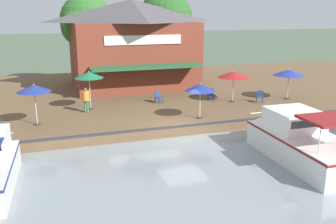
{
  "coord_description": "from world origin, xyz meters",
  "views": [
    {
      "loc": [
        18.95,
        -7.22,
        6.99
      ],
      "look_at": [
        -1.0,
        -0.59,
        1.3
      ],
      "focal_mm": 40.0,
      "sensor_mm": 36.0,
      "label": 1
    }
  ],
  "objects_px": {
    "patio_umbrella_mid_patio_left": "(89,75)",
    "person_near_entrance": "(86,97)",
    "cafe_chair_under_first_umbrella": "(260,96)",
    "waterfront_restaurant": "(132,43)",
    "motorboat_outer_channel": "(296,139)",
    "tree_downstream_bank": "(85,22)",
    "tree_upstream_bank": "(164,20)",
    "patio_umbrella_mid_patio_right": "(234,74)",
    "patio_umbrella_by_entrance": "(34,88)",
    "patio_umbrella_near_quay_edge": "(200,87)",
    "patio_umbrella_back_row": "(289,72)",
    "cafe_chair_facing_river": "(158,96)",
    "cafe_chair_far_corner_seat": "(211,94)"
  },
  "relations": [
    {
      "from": "waterfront_restaurant",
      "to": "person_near_entrance",
      "type": "distance_m",
      "value": 9.75
    },
    {
      "from": "patio_umbrella_by_entrance",
      "to": "cafe_chair_facing_river",
      "type": "xyz_separation_m",
      "value": [
        -2.9,
        8.25,
        -1.68
      ]
    },
    {
      "from": "patio_umbrella_back_row",
      "to": "cafe_chair_far_corner_seat",
      "type": "height_order",
      "value": "patio_umbrella_back_row"
    },
    {
      "from": "waterfront_restaurant",
      "to": "patio_umbrella_mid_patio_left",
      "type": "distance_m",
      "value": 8.65
    },
    {
      "from": "cafe_chair_far_corner_seat",
      "to": "motorboat_outer_channel",
      "type": "distance_m",
      "value": 10.12
    },
    {
      "from": "motorboat_outer_channel",
      "to": "patio_umbrella_back_row",
      "type": "bearing_deg",
      "value": 146.83
    },
    {
      "from": "cafe_chair_facing_river",
      "to": "tree_downstream_bank",
      "type": "distance_m",
      "value": 12.1
    },
    {
      "from": "patio_umbrella_near_quay_edge",
      "to": "motorboat_outer_channel",
      "type": "height_order",
      "value": "patio_umbrella_near_quay_edge"
    },
    {
      "from": "patio_umbrella_mid_patio_right",
      "to": "patio_umbrella_by_entrance",
      "type": "bearing_deg",
      "value": -83.26
    },
    {
      "from": "patio_umbrella_near_quay_edge",
      "to": "patio_umbrella_mid_patio_left",
      "type": "bearing_deg",
      "value": -125.61
    },
    {
      "from": "patio_umbrella_mid_patio_left",
      "to": "waterfront_restaurant",
      "type": "bearing_deg",
      "value": 147.24
    },
    {
      "from": "patio_umbrella_mid_patio_left",
      "to": "tree_downstream_bank",
      "type": "height_order",
      "value": "tree_downstream_bank"
    },
    {
      "from": "waterfront_restaurant",
      "to": "tree_upstream_bank",
      "type": "relative_size",
      "value": 1.27
    },
    {
      "from": "patio_umbrella_mid_patio_right",
      "to": "patio_umbrella_near_quay_edge",
      "type": "bearing_deg",
      "value": -50.37
    },
    {
      "from": "patio_umbrella_by_entrance",
      "to": "cafe_chair_under_first_umbrella",
      "type": "bearing_deg",
      "value": 92.74
    },
    {
      "from": "patio_umbrella_by_entrance",
      "to": "patio_umbrella_back_row",
      "type": "distance_m",
      "value": 17.84
    },
    {
      "from": "cafe_chair_facing_river",
      "to": "motorboat_outer_channel",
      "type": "bearing_deg",
      "value": 19.98
    },
    {
      "from": "patio_umbrella_by_entrance",
      "to": "person_near_entrance",
      "type": "height_order",
      "value": "patio_umbrella_by_entrance"
    },
    {
      "from": "waterfront_restaurant",
      "to": "patio_umbrella_back_row",
      "type": "height_order",
      "value": "waterfront_restaurant"
    },
    {
      "from": "waterfront_restaurant",
      "to": "patio_umbrella_by_entrance",
      "type": "distance_m",
      "value": 12.79
    },
    {
      "from": "patio_umbrella_by_entrance",
      "to": "patio_umbrella_back_row",
      "type": "height_order",
      "value": "patio_umbrella_by_entrance"
    },
    {
      "from": "waterfront_restaurant",
      "to": "cafe_chair_facing_river",
      "type": "xyz_separation_m",
      "value": [
        6.93,
        0.23,
        -3.27
      ]
    },
    {
      "from": "tree_upstream_bank",
      "to": "patio_umbrella_mid_patio_right",
      "type": "bearing_deg",
      "value": 10.95
    },
    {
      "from": "cafe_chair_far_corner_seat",
      "to": "tree_upstream_bank",
      "type": "height_order",
      "value": "tree_upstream_bank"
    },
    {
      "from": "waterfront_restaurant",
      "to": "motorboat_outer_channel",
      "type": "relative_size",
      "value": 1.41
    },
    {
      "from": "tree_downstream_bank",
      "to": "patio_umbrella_mid_patio_left",
      "type": "bearing_deg",
      "value": -5.77
    },
    {
      "from": "patio_umbrella_mid_patio_left",
      "to": "person_near_entrance",
      "type": "height_order",
      "value": "patio_umbrella_mid_patio_left"
    },
    {
      "from": "patio_umbrella_back_row",
      "to": "person_near_entrance",
      "type": "height_order",
      "value": "patio_umbrella_back_row"
    },
    {
      "from": "patio_umbrella_by_entrance",
      "to": "patio_umbrella_mid_patio_left",
      "type": "bearing_deg",
      "value": 127.91
    },
    {
      "from": "patio_umbrella_mid_patio_right",
      "to": "tree_upstream_bank",
      "type": "distance_m",
      "value": 10.88
    },
    {
      "from": "cafe_chair_far_corner_seat",
      "to": "waterfront_restaurant",
      "type": "bearing_deg",
      "value": -150.59
    },
    {
      "from": "patio_umbrella_by_entrance",
      "to": "patio_umbrella_mid_patio_right",
      "type": "relative_size",
      "value": 1.06
    },
    {
      "from": "patio_umbrella_by_entrance",
      "to": "patio_umbrella_near_quay_edge",
      "type": "height_order",
      "value": "patio_umbrella_by_entrance"
    },
    {
      "from": "patio_umbrella_by_entrance",
      "to": "cafe_chair_under_first_umbrella",
      "type": "xyz_separation_m",
      "value": [
        -0.73,
        15.23,
        -1.68
      ]
    },
    {
      "from": "waterfront_restaurant",
      "to": "motorboat_outer_channel",
      "type": "distance_m",
      "value": 18.29
    },
    {
      "from": "patio_umbrella_near_quay_edge",
      "to": "cafe_chair_far_corner_seat",
      "type": "xyz_separation_m",
      "value": [
        -4.17,
        2.68,
        -1.46
      ]
    },
    {
      "from": "patio_umbrella_by_entrance",
      "to": "patio_umbrella_near_quay_edge",
      "type": "relative_size",
      "value": 1.09
    },
    {
      "from": "patio_umbrella_mid_patio_right",
      "to": "cafe_chair_far_corner_seat",
      "type": "height_order",
      "value": "patio_umbrella_mid_patio_right"
    },
    {
      "from": "tree_downstream_bank",
      "to": "tree_upstream_bank",
      "type": "relative_size",
      "value": 0.96
    },
    {
      "from": "patio_umbrella_near_quay_edge",
      "to": "patio_umbrella_mid_patio_right",
      "type": "distance_m",
      "value": 5.19
    },
    {
      "from": "cafe_chair_under_first_umbrella",
      "to": "motorboat_outer_channel",
      "type": "distance_m",
      "value": 8.96
    },
    {
      "from": "person_near_entrance",
      "to": "motorboat_outer_channel",
      "type": "xyz_separation_m",
      "value": [
        9.57,
        9.06,
        -0.7
      ]
    },
    {
      "from": "waterfront_restaurant",
      "to": "cafe_chair_under_first_umbrella",
      "type": "xyz_separation_m",
      "value": [
        9.1,
        7.2,
        -3.27
      ]
    },
    {
      "from": "patio_umbrella_mid_patio_left",
      "to": "tree_upstream_bank",
      "type": "xyz_separation_m",
      "value": [
        -9.02,
        8.14,
        3.3
      ]
    },
    {
      "from": "cafe_chair_under_first_umbrella",
      "to": "patio_umbrella_mid_patio_left",
      "type": "bearing_deg",
      "value": -99.24
    },
    {
      "from": "tree_downstream_bank",
      "to": "motorboat_outer_channel",
      "type": "bearing_deg",
      "value": 19.96
    },
    {
      "from": "person_near_entrance",
      "to": "motorboat_outer_channel",
      "type": "distance_m",
      "value": 13.2
    },
    {
      "from": "cafe_chair_facing_river",
      "to": "tree_downstream_bank",
      "type": "xyz_separation_m",
      "value": [
        -10.4,
        -3.77,
        4.92
      ]
    },
    {
      "from": "patio_umbrella_by_entrance",
      "to": "motorboat_outer_channel",
      "type": "height_order",
      "value": "patio_umbrella_by_entrance"
    },
    {
      "from": "waterfront_restaurant",
      "to": "person_near_entrance",
      "type": "height_order",
      "value": "waterfront_restaurant"
    }
  ]
}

